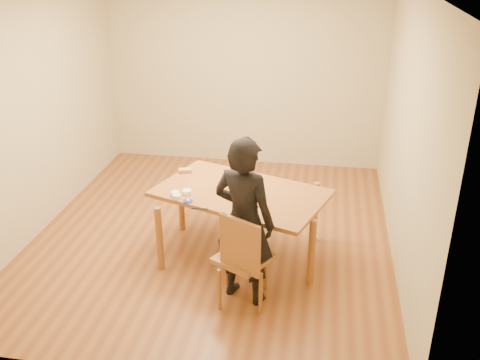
% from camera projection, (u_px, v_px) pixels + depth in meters
% --- Properties ---
extents(room_shell, '(4.00, 4.50, 2.70)m').
position_uv_depth(room_shell, '(217.00, 113.00, 5.94)').
color(room_shell, brown).
rests_on(room_shell, ground).
extents(dining_table, '(1.93, 1.51, 0.04)m').
position_uv_depth(dining_table, '(241.00, 193.00, 5.49)').
color(dining_table, brown).
rests_on(dining_table, floor).
extents(dining_chair, '(0.60, 0.60, 0.04)m').
position_uv_depth(dining_chair, '(243.00, 258.00, 4.89)').
color(dining_chair, brown).
rests_on(dining_chair, floor).
extents(cake_plate, '(0.30, 0.30, 0.02)m').
position_uv_depth(cake_plate, '(243.00, 185.00, 5.59)').
color(cake_plate, '#B80C3B').
rests_on(cake_plate, dining_table).
extents(cake, '(0.24, 0.24, 0.08)m').
position_uv_depth(cake, '(243.00, 181.00, 5.57)').
color(cake, white).
rests_on(cake, cake_plate).
extents(frosting_dome, '(0.24, 0.24, 0.03)m').
position_uv_depth(frosting_dome, '(243.00, 176.00, 5.55)').
color(frosting_dome, white).
rests_on(frosting_dome, cake).
extents(frosting_tub, '(0.08, 0.08, 0.07)m').
position_uv_depth(frosting_tub, '(241.00, 205.00, 5.13)').
color(frosting_tub, white).
rests_on(frosting_tub, dining_table).
extents(frosting_lid, '(0.10, 0.10, 0.01)m').
position_uv_depth(frosting_lid, '(188.00, 201.00, 5.27)').
color(frosting_lid, '#1919A7').
rests_on(frosting_lid, dining_table).
extents(frosting_dollop, '(0.04, 0.04, 0.02)m').
position_uv_depth(frosting_dollop, '(188.00, 200.00, 5.26)').
color(frosting_dollop, white).
rests_on(frosting_dollop, frosting_lid).
extents(ramekin_green, '(0.08, 0.08, 0.04)m').
position_uv_depth(ramekin_green, '(177.00, 196.00, 5.32)').
color(ramekin_green, white).
rests_on(ramekin_green, dining_table).
extents(ramekin_yellow, '(0.09, 0.09, 0.04)m').
position_uv_depth(ramekin_yellow, '(175.00, 194.00, 5.38)').
color(ramekin_yellow, white).
rests_on(ramekin_yellow, dining_table).
extents(ramekin_multi, '(0.09, 0.09, 0.04)m').
position_uv_depth(ramekin_multi, '(187.00, 192.00, 5.41)').
color(ramekin_multi, white).
rests_on(ramekin_multi, dining_table).
extents(candy_box_pink, '(0.15, 0.10, 0.02)m').
position_uv_depth(candy_box_pink, '(186.00, 172.00, 5.91)').
color(candy_box_pink, '#EE388A').
rests_on(candy_box_pink, dining_table).
extents(candy_box_green, '(0.15, 0.11, 0.02)m').
position_uv_depth(candy_box_green, '(185.00, 170.00, 5.91)').
color(candy_box_green, '#3B9B1C').
rests_on(candy_box_green, candy_box_pink).
extents(spatula, '(0.17, 0.03, 0.01)m').
position_uv_depth(spatula, '(200.00, 209.00, 5.12)').
color(spatula, black).
rests_on(spatula, dining_table).
extents(person, '(0.68, 0.56, 1.61)m').
position_uv_depth(person, '(244.00, 221.00, 4.78)').
color(person, black).
rests_on(person, floor).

